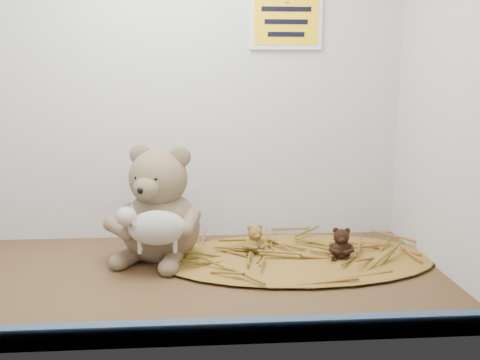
{
  "coord_description": "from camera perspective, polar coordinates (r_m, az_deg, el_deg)",
  "views": [
    {
      "loc": [
        8.38,
        -107.35,
        40.98
      ],
      "look_at": [
        16.61,
        3.54,
        19.97
      ],
      "focal_mm": 40.0,
      "sensor_mm": 36.0,
      "label": 1
    }
  ],
  "objects": [
    {
      "name": "wall_sign",
      "position": [
        1.39,
        4.91,
        16.45
      ],
      "size": [
        16.0,
        1.2,
        11.0
      ],
      "primitive_type": "cube",
      "color": "yellow",
      "rests_on": "back_wall"
    },
    {
      "name": "mini_teddy_brown",
      "position": [
        1.23,
        10.74,
        -6.51
      ],
      "size": [
        6.88,
        7.14,
        7.24
      ],
      "primitive_type": null,
      "rotation": [
        0.0,
        0.0,
        -0.19
      ],
      "color": "black",
      "rests_on": "straw_bed"
    },
    {
      "name": "front_rail",
      "position": [
        0.88,
        -9.62,
        -15.84
      ],
      "size": [
        119.28,
        2.2,
        3.6
      ],
      "primitive_type": "cube",
      "color": "#38516B",
      "rests_on": "shelf_floor"
    },
    {
      "name": "main_teddy",
      "position": [
        1.23,
        -8.52,
        -2.45
      ],
      "size": [
        28.43,
        29.09,
        26.64
      ],
      "primitive_type": null,
      "rotation": [
        0.0,
        0.0,
        -0.39
      ],
      "color": "#796A4A",
      "rests_on": "shelf_floor"
    },
    {
      "name": "alcove_shell",
      "position": [
        1.17,
        -8.57,
        12.56
      ],
      "size": [
        120.4,
        60.2,
        90.4
      ],
      "color": "#3D2515",
      "rests_on": "ground"
    },
    {
      "name": "straw_bed",
      "position": [
        1.25,
        6.11,
        -8.21
      ],
      "size": [
        64.11,
        37.22,
        1.24
      ],
      "primitive_type": "ellipsoid",
      "color": "brown",
      "rests_on": "shelf_floor"
    },
    {
      "name": "mini_teddy_tan",
      "position": [
        1.25,
        1.61,
        -6.23
      ],
      "size": [
        6.75,
        6.97,
        6.85
      ],
      "primitive_type": null,
      "rotation": [
        0.0,
        0.0,
        0.24
      ],
      "color": "olive",
      "rests_on": "straw_bed"
    },
    {
      "name": "toy_lamb",
      "position": [
        1.14,
        -8.82,
        -5.07
      ],
      "size": [
        16.03,
        9.78,
        10.36
      ],
      "primitive_type": null,
      "color": "#B2ACA0",
      "rests_on": "main_teddy"
    }
  ]
}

